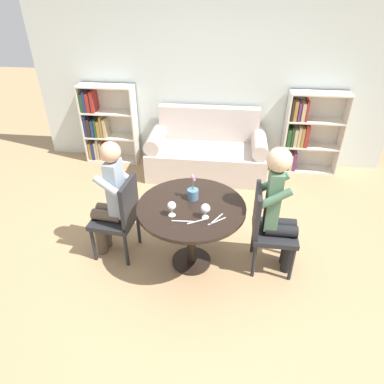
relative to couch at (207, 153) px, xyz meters
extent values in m
plane|color=tan|center=(0.00, -1.93, -0.31)|extent=(16.00, 16.00, 0.00)
cube|color=silver|center=(0.00, 0.43, 1.04)|extent=(5.20, 0.05, 2.70)
cylinder|color=black|center=(0.00, -1.93, 0.39)|extent=(1.02, 1.02, 0.03)
cylinder|color=black|center=(0.00, -1.93, 0.04)|extent=(0.09, 0.09, 0.65)
cylinder|color=black|center=(0.00, -1.93, -0.30)|extent=(0.40, 0.40, 0.03)
cube|color=beige|center=(0.00, -0.05, -0.10)|extent=(1.69, 0.80, 0.42)
cube|color=beige|center=(0.00, 0.27, 0.36)|extent=(1.47, 0.16, 0.50)
cylinder|color=beige|center=(-0.74, -0.05, 0.22)|extent=(0.22, 0.72, 0.22)
cylinder|color=beige|center=(0.74, -0.05, 0.22)|extent=(0.22, 0.72, 0.22)
cube|color=silver|center=(-1.51, 0.37, 0.28)|extent=(0.81, 0.02, 1.19)
cube|color=silver|center=(-1.90, 0.24, 0.28)|extent=(0.02, 0.28, 1.19)
cube|color=silver|center=(-1.11, 0.24, 0.28)|extent=(0.02, 0.28, 1.19)
cube|color=silver|center=(-1.51, 0.24, -0.30)|extent=(0.77, 0.28, 0.02)
cube|color=silver|center=(-1.51, 0.24, 0.09)|extent=(0.77, 0.28, 0.02)
cube|color=silver|center=(-1.51, 0.24, 0.48)|extent=(0.77, 0.28, 0.02)
cube|color=silver|center=(-1.51, 0.24, 0.87)|extent=(0.77, 0.28, 0.02)
cube|color=olive|center=(-1.86, 0.23, -0.15)|extent=(0.04, 0.23, 0.28)
cube|color=navy|center=(-1.81, 0.23, -0.15)|extent=(0.04, 0.23, 0.27)
cube|color=tan|center=(-1.77, 0.23, -0.14)|extent=(0.04, 0.23, 0.29)
cube|color=tan|center=(-1.73, 0.23, -0.12)|extent=(0.03, 0.23, 0.34)
cube|color=tan|center=(-1.69, 0.23, -0.14)|extent=(0.03, 0.23, 0.30)
cube|color=maroon|center=(-1.64, 0.23, -0.14)|extent=(0.04, 0.23, 0.30)
cube|color=navy|center=(-1.87, 0.23, 0.27)|extent=(0.03, 0.23, 0.33)
cube|color=#332319|center=(-1.82, 0.23, 0.24)|extent=(0.05, 0.23, 0.28)
cube|color=navy|center=(-1.76, 0.23, 0.23)|extent=(0.04, 0.23, 0.26)
cube|color=#234723|center=(-1.72, 0.23, 0.24)|extent=(0.04, 0.23, 0.27)
cube|color=olive|center=(-1.67, 0.23, 0.23)|extent=(0.05, 0.23, 0.26)
cube|color=olive|center=(-1.62, 0.23, 0.26)|extent=(0.03, 0.23, 0.33)
cube|color=tan|center=(-1.57, 0.23, 0.24)|extent=(0.05, 0.23, 0.28)
cube|color=#234723|center=(-1.86, 0.23, 0.62)|extent=(0.04, 0.23, 0.27)
cube|color=navy|center=(-1.82, 0.23, 0.64)|extent=(0.03, 0.23, 0.31)
cube|color=maroon|center=(-1.77, 0.23, 0.63)|extent=(0.05, 0.23, 0.28)
cube|color=maroon|center=(-1.70, 0.23, 0.64)|extent=(0.05, 0.23, 0.31)
cube|color=silver|center=(1.51, 0.37, 0.28)|extent=(0.81, 0.02, 1.19)
cube|color=silver|center=(1.11, 0.24, 0.28)|extent=(0.02, 0.28, 1.19)
cube|color=silver|center=(1.90, 0.24, 0.28)|extent=(0.02, 0.28, 1.19)
cube|color=silver|center=(1.51, 0.24, -0.30)|extent=(0.77, 0.28, 0.02)
cube|color=silver|center=(1.51, 0.24, 0.09)|extent=(0.77, 0.28, 0.02)
cube|color=silver|center=(1.51, 0.24, 0.48)|extent=(0.77, 0.28, 0.02)
cube|color=silver|center=(1.51, 0.24, 0.87)|extent=(0.77, 0.28, 0.02)
cube|color=olive|center=(1.15, 0.23, -0.17)|extent=(0.03, 0.23, 0.25)
cube|color=#602D5B|center=(1.20, 0.23, -0.15)|extent=(0.04, 0.23, 0.28)
cube|color=tan|center=(1.25, 0.23, -0.16)|extent=(0.04, 0.23, 0.25)
cube|color=#602D5B|center=(1.30, 0.23, -0.14)|extent=(0.05, 0.23, 0.29)
cube|color=#234723|center=(1.17, 0.23, 0.23)|extent=(0.05, 0.23, 0.26)
cube|color=#234723|center=(1.21, 0.23, 0.24)|extent=(0.03, 0.23, 0.28)
cube|color=tan|center=(1.26, 0.23, 0.23)|extent=(0.05, 0.23, 0.26)
cube|color=tan|center=(1.31, 0.23, 0.25)|extent=(0.04, 0.23, 0.30)
cube|color=olive|center=(1.36, 0.23, 0.25)|extent=(0.04, 0.23, 0.29)
cube|color=maroon|center=(1.41, 0.23, 0.26)|extent=(0.05, 0.23, 0.33)
cube|color=#332319|center=(1.15, 0.23, 0.65)|extent=(0.03, 0.23, 0.31)
cube|color=olive|center=(1.20, 0.23, 0.63)|extent=(0.05, 0.23, 0.28)
cube|color=#602D5B|center=(1.25, 0.23, 0.62)|extent=(0.03, 0.23, 0.26)
cube|color=tan|center=(1.31, 0.23, 0.61)|extent=(0.05, 0.23, 0.25)
cube|color=maroon|center=(1.35, 0.23, 0.63)|extent=(0.03, 0.23, 0.29)
cylinder|color=#232326|center=(-0.96, -1.66, -0.11)|extent=(0.04, 0.04, 0.40)
cylinder|color=#232326|center=(-1.00, -2.01, -0.11)|extent=(0.04, 0.04, 0.40)
cylinder|color=#232326|center=(-0.61, -1.69, -0.11)|extent=(0.04, 0.04, 0.40)
cylinder|color=#232326|center=(-0.65, -2.05, -0.11)|extent=(0.04, 0.04, 0.40)
cube|color=#232326|center=(-0.81, -1.85, 0.11)|extent=(0.46, 0.46, 0.05)
cube|color=#232326|center=(-0.62, -1.87, 0.36)|extent=(0.08, 0.38, 0.45)
cylinder|color=#232326|center=(0.98, -2.06, -0.11)|extent=(0.04, 0.04, 0.40)
cylinder|color=#232326|center=(0.99, -1.70, -0.11)|extent=(0.04, 0.04, 0.40)
cylinder|color=#232326|center=(0.62, -2.05, -0.11)|extent=(0.04, 0.04, 0.40)
cylinder|color=#232326|center=(0.63, -1.70, -0.11)|extent=(0.04, 0.04, 0.40)
cube|color=#232326|center=(0.81, -1.88, 0.11)|extent=(0.42, 0.42, 0.05)
cube|color=#232326|center=(0.62, -1.88, 0.36)|extent=(0.04, 0.38, 0.45)
cylinder|color=brown|center=(-0.96, -1.78, -0.09)|extent=(0.11, 0.11, 0.45)
cylinder|color=brown|center=(-0.97, -1.89, -0.09)|extent=(0.11, 0.11, 0.45)
cylinder|color=brown|center=(-0.85, -1.79, 0.19)|extent=(0.31, 0.14, 0.11)
cylinder|color=brown|center=(-0.86, -1.90, 0.19)|extent=(0.31, 0.14, 0.11)
cube|color=#93A3B2|center=(-0.75, -1.85, 0.49)|extent=(0.14, 0.21, 0.59)
cylinder|color=#93A3B2|center=(-0.73, -1.72, 0.59)|extent=(0.29, 0.10, 0.23)
cylinder|color=#93A3B2|center=(-0.76, -1.99, 0.59)|extent=(0.29, 0.10, 0.23)
sphere|color=tan|center=(-0.75, -1.85, 0.88)|extent=(0.19, 0.19, 0.19)
cylinder|color=black|center=(0.96, -1.93, -0.09)|extent=(0.11, 0.11, 0.45)
cylinder|color=black|center=(0.97, -1.82, -0.09)|extent=(0.11, 0.11, 0.45)
cylinder|color=black|center=(0.85, -1.93, 0.19)|extent=(0.30, 0.11, 0.11)
cylinder|color=black|center=(0.86, -1.82, 0.19)|extent=(0.30, 0.11, 0.11)
cube|color=#517A5B|center=(0.75, -1.88, 0.49)|extent=(0.12, 0.20, 0.60)
cylinder|color=#517A5B|center=(0.74, -2.01, 0.60)|extent=(0.29, 0.07, 0.23)
cylinder|color=#517A5B|center=(0.75, -1.74, 0.60)|extent=(0.29, 0.07, 0.23)
sphere|color=beige|center=(0.75, -1.88, 0.90)|extent=(0.22, 0.22, 0.22)
cylinder|color=white|center=(-0.15, -2.10, 0.41)|extent=(0.06, 0.06, 0.00)
cylinder|color=white|center=(-0.15, -2.10, 0.44)|extent=(0.01, 0.01, 0.07)
sphere|color=white|center=(-0.15, -2.10, 0.51)|extent=(0.08, 0.08, 0.08)
sphere|color=maroon|center=(-0.15, -2.10, 0.50)|extent=(0.06, 0.06, 0.06)
cylinder|color=white|center=(0.14, -2.10, 0.41)|extent=(0.06, 0.06, 0.00)
cylinder|color=white|center=(0.14, -2.10, 0.44)|extent=(0.01, 0.01, 0.06)
sphere|color=white|center=(0.14, -2.10, 0.50)|extent=(0.08, 0.08, 0.08)
sphere|color=maroon|center=(0.14, -2.10, 0.49)|extent=(0.06, 0.06, 0.06)
cylinder|color=slate|center=(0.00, -1.81, 0.46)|extent=(0.11, 0.11, 0.10)
cylinder|color=#4C7A42|center=(0.01, -1.79, 0.56)|extent=(0.01, 0.01, 0.10)
sphere|color=#9E70B2|center=(0.01, -1.79, 0.60)|extent=(0.04, 0.04, 0.04)
cylinder|color=#4C7A42|center=(0.00, -1.81, 0.57)|extent=(0.01, 0.01, 0.13)
sphere|color=#D16684|center=(0.00, -1.81, 0.64)|extent=(0.04, 0.04, 0.04)
cylinder|color=#4C7A42|center=(-0.01, -1.80, 0.58)|extent=(0.01, 0.01, 0.14)
sphere|color=#9E70B2|center=(-0.01, -1.80, 0.64)|extent=(0.04, 0.04, 0.04)
cube|color=silver|center=(0.25, -2.11, 0.41)|extent=(0.11, 0.17, 0.00)
cube|color=silver|center=(-0.05, -2.18, 0.41)|extent=(0.19, 0.02, 0.00)
cube|color=silver|center=(0.08, -2.16, 0.41)|extent=(0.17, 0.10, 0.00)
cube|color=silver|center=(0.25, -2.14, 0.41)|extent=(0.15, 0.13, 0.00)
camera|label=1|loc=(0.31, -4.53, 2.24)|focal=32.00mm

